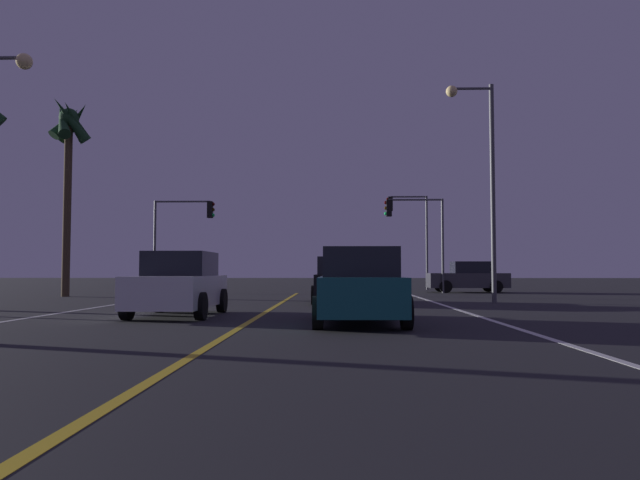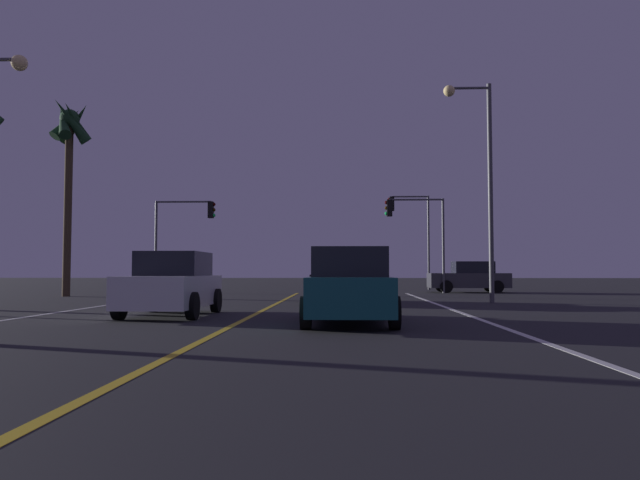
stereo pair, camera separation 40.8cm
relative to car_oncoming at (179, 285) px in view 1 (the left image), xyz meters
The scene contains 11 objects.
lane_edge_right 8.78m from the car_oncoming, 25.26° to the right, with size 0.16×39.40×0.01m, color silver.
lane_center_divider 4.38m from the car_oncoming, 60.15° to the right, with size 0.16×39.40×0.01m, color gold.
car_oncoming is the anchor object (origin of this frame).
car_lead_same_lane 5.23m from the car_oncoming, 26.35° to the right, with size 2.02×4.30×1.70m.
car_ahead_far 7.80m from the car_oncoming, 56.39° to the left, with size 2.02×4.30×1.70m.
car_crossing_side 20.89m from the car_oncoming, 56.57° to the left, with size 4.30×2.02×1.70m.
traffic_light_near_right 18.73m from the car_oncoming, 62.96° to the left, with size 3.20×0.36×5.08m.
traffic_light_near_left 17.21m from the car_oncoming, 103.79° to the left, with size 3.34×0.36×5.02m.
traffic_light_far_right 23.93m from the car_oncoming, 68.18° to the left, with size 2.61×0.36×5.92m.
street_lamp_right_far 12.69m from the car_oncoming, 35.08° to the left, with size 1.82×0.44×8.30m.
palm_tree_left_far 15.63m from the car_oncoming, 125.67° to the left, with size 2.16×2.12×9.27m.
Camera 1 is at (1.99, 1.60, 1.20)m, focal length 33.62 mm.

